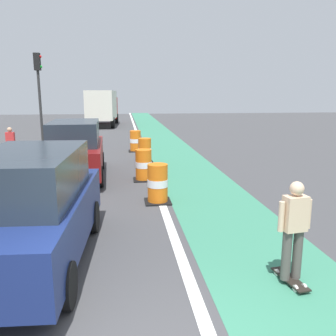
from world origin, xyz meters
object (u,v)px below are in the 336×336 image
traffic_barrel_mid (144,165)px  delivery_truck_down_block (103,106)px  traffic_barrel_front (158,184)px  traffic_light_corner (39,84)px  traffic_barrel_back (145,151)px  pedestrian_crossing (11,145)px  skateboarder_on_lane (294,230)px  traffic_barrel_far (135,141)px  parked_suv_second (76,150)px  parked_suv_nearest (31,208)px

traffic_barrel_mid → delivery_truck_down_block: delivery_truck_down_block is taller
traffic_barrel_front → traffic_barrel_mid: (-0.24, 2.64, 0.00)m
traffic_barrel_mid → traffic_light_corner: size_ratio=0.21×
traffic_barrel_back → pedestrian_crossing: size_ratio=0.68×
delivery_truck_down_block → pedestrian_crossing: bearing=-99.1°
skateboarder_on_lane → traffic_barrel_far: 13.76m
traffic_barrel_mid → delivery_truck_down_block: (-2.51, 21.57, 1.31)m
parked_suv_second → traffic_barrel_mid: size_ratio=4.29×
traffic_barrel_front → pedestrian_crossing: size_ratio=0.68×
delivery_truck_down_block → traffic_barrel_front: bearing=-83.5°
parked_suv_nearest → traffic_barrel_far: parked_suv_nearest is taller
parked_suv_nearest → traffic_barrel_front: 4.24m
parked_suv_second → traffic_barrel_back: (2.61, 2.47, -0.50)m
traffic_barrel_front → traffic_light_corner: bearing=116.3°
traffic_barrel_mid → traffic_barrel_far: (-0.06, 6.38, 0.00)m
traffic_light_corner → pedestrian_crossing: bearing=-93.0°
parked_suv_nearest → pedestrian_crossing: 9.90m
parked_suv_nearest → delivery_truck_down_block: delivery_truck_down_block is taller
traffic_barrel_front → traffic_barrel_far: same height
traffic_barrel_front → traffic_barrel_mid: 2.65m
traffic_barrel_front → traffic_barrel_mid: bearing=95.2°
traffic_light_corner → delivery_truck_down_block: bearing=78.8°
parked_suv_second → traffic_barrel_back: parked_suv_second is taller
skateboarder_on_lane → traffic_barrel_front: bearing=110.4°
parked_suv_nearest → traffic_barrel_front: (2.55, 3.35, -0.50)m
skateboarder_on_lane → traffic_barrel_mid: 7.49m
pedestrian_crossing → parked_suv_second: bearing=-42.4°
skateboarder_on_lane → parked_suv_second: size_ratio=0.36×
skateboarder_on_lane → parked_suv_nearest: bearing=163.9°
delivery_truck_down_block → parked_suv_second: bearing=-89.6°
traffic_barrel_front → traffic_barrel_back: same height
traffic_barrel_back → traffic_barrel_far: bearing=95.1°
parked_suv_nearest → traffic_barrel_back: (2.54, 9.11, -0.50)m
pedestrian_crossing → delivery_truck_down_block: bearing=80.9°
traffic_barrel_front → parked_suv_second: bearing=128.6°
skateboarder_on_lane → pedestrian_crossing: skateboarder_on_lane is taller
traffic_barrel_front → pedestrian_crossing: 8.28m
traffic_barrel_front → traffic_barrel_mid: same height
parked_suv_nearest → traffic_light_corner: 14.75m
delivery_truck_down_block → skateboarder_on_lane: bearing=-81.2°
traffic_barrel_front → pedestrian_crossing: bearing=133.0°
traffic_barrel_far → pedestrian_crossing: size_ratio=0.68×
traffic_barrel_mid → traffic_barrel_front: bearing=-84.8°
traffic_barrel_back → traffic_light_corner: size_ratio=0.21×
traffic_barrel_mid → traffic_light_corner: bearing=121.9°
traffic_barrel_mid → pedestrian_crossing: pedestrian_crossing is taller
parked_suv_second → traffic_barrel_front: parked_suv_second is taller
skateboarder_on_lane → pedestrian_crossing: size_ratio=1.05×
parked_suv_nearest → traffic_barrel_back: parked_suv_nearest is taller
traffic_barrel_back → traffic_light_corner: (-5.38, 5.15, 2.97)m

